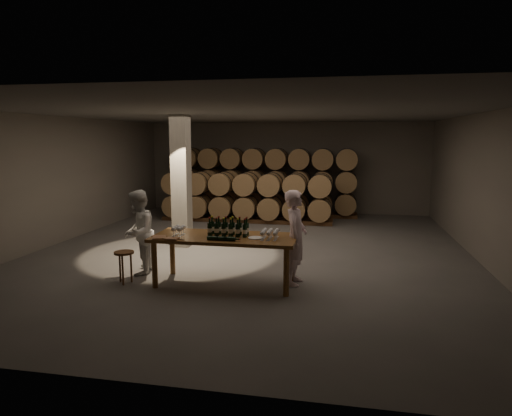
% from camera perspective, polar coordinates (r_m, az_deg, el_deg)
% --- Properties ---
extents(room, '(12.00, 12.00, 12.00)m').
position_cam_1_polar(room, '(11.25, -9.32, 3.26)').
color(room, '#595753').
rests_on(room, ground).
extents(tasting_table, '(2.60, 1.10, 0.90)m').
position_cam_1_polar(tasting_table, '(8.29, -3.93, -4.21)').
color(tasting_table, brown).
rests_on(tasting_table, ground).
extents(barrel_stack_back, '(6.26, 0.95, 2.31)m').
position_cam_1_polar(barrel_stack_back, '(15.80, 1.24, 3.45)').
color(barrel_stack_back, brown).
rests_on(barrel_stack_back, ground).
extents(barrel_stack_front, '(5.48, 0.95, 1.57)m').
position_cam_1_polar(barrel_stack_front, '(14.54, -1.21, 1.53)').
color(barrel_stack_front, brown).
rests_on(barrel_stack_front, ground).
extents(bottle_cluster, '(0.74, 0.24, 0.34)m').
position_cam_1_polar(bottle_cluster, '(8.27, -3.50, -2.64)').
color(bottle_cluster, black).
rests_on(bottle_cluster, tasting_table).
extents(lying_bottles, '(0.59, 0.07, 0.07)m').
position_cam_1_polar(lying_bottles, '(7.89, -4.29, -3.83)').
color(lying_bottles, black).
rests_on(lying_bottles, tasting_table).
extents(glass_cluster_left, '(0.19, 0.30, 0.17)m').
position_cam_1_polar(glass_cluster_left, '(8.41, -9.66, -2.53)').
color(glass_cluster_left, silver).
rests_on(glass_cluster_left, tasting_table).
extents(glass_cluster_right, '(0.30, 0.41, 0.16)m').
position_cam_1_polar(glass_cluster_right, '(8.03, 1.75, -3.03)').
color(glass_cluster_right, silver).
rests_on(glass_cluster_right, tasting_table).
extents(plate, '(0.27, 0.27, 0.02)m').
position_cam_1_polar(plate, '(8.06, -0.06, -3.75)').
color(plate, white).
rests_on(plate, tasting_table).
extents(notebook_near, '(0.23, 0.19, 0.03)m').
position_cam_1_polar(notebook_near, '(8.10, -10.47, -3.79)').
color(notebook_near, brown).
rests_on(notebook_near, tasting_table).
extents(notebook_corner, '(0.32, 0.35, 0.03)m').
position_cam_1_polar(notebook_corner, '(8.27, -11.99, -3.60)').
color(notebook_corner, brown).
rests_on(notebook_corner, tasting_table).
extents(pen, '(0.14, 0.06, 0.01)m').
position_cam_1_polar(pen, '(8.04, -9.35, -3.92)').
color(pen, black).
rests_on(pen, tasting_table).
extents(stool, '(0.36, 0.36, 0.60)m').
position_cam_1_polar(stool, '(8.73, -16.15, -5.94)').
color(stool, brown).
rests_on(stool, ground).
extents(person_man, '(0.45, 0.65, 1.73)m').
position_cam_1_polar(person_man, '(8.31, 4.95, -3.69)').
color(person_man, '#F4D4DB').
rests_on(person_man, ground).
extents(person_woman, '(0.75, 0.89, 1.66)m').
position_cam_1_polar(person_woman, '(9.20, -14.50, -2.96)').
color(person_woman, white).
rests_on(person_woman, ground).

